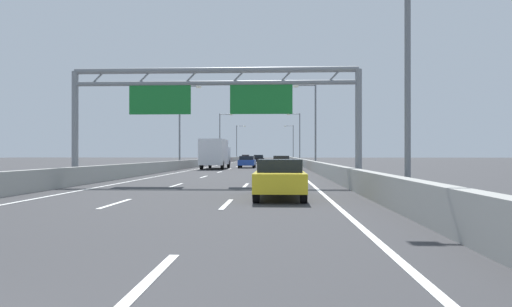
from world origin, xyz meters
name	(u,v)px	position (x,y,z in m)	size (l,w,h in m)	color
ground_plane	(262,162)	(0.00, 100.00, 0.00)	(260.00, 260.00, 0.00)	#38383A
lane_dash_left_1	(116,204)	(-1.80, 12.50, 0.01)	(0.16, 3.00, 0.01)	white
lane_dash_left_2	(176,185)	(-1.80, 21.50, 0.01)	(0.16, 3.00, 0.01)	white
lane_dash_left_3	(204,177)	(-1.80, 30.50, 0.01)	(0.16, 3.00, 0.01)	white
lane_dash_left_4	(220,172)	(-1.80, 39.50, 0.01)	(0.16, 3.00, 0.01)	white
lane_dash_left_5	(230,169)	(-1.80, 48.50, 0.01)	(0.16, 3.00, 0.01)	white
lane_dash_left_6	(237,167)	(-1.80, 57.50, 0.01)	(0.16, 3.00, 0.01)	white
lane_dash_left_7	(242,165)	(-1.80, 66.50, 0.01)	(0.16, 3.00, 0.01)	white
lane_dash_left_8	(246,164)	(-1.80, 75.50, 0.01)	(0.16, 3.00, 0.01)	white
lane_dash_left_9	(250,163)	(-1.80, 84.50, 0.01)	(0.16, 3.00, 0.01)	white
lane_dash_left_10	(252,162)	(-1.80, 93.50, 0.01)	(0.16, 3.00, 0.01)	white
lane_dash_left_11	(254,161)	(-1.80, 102.50, 0.01)	(0.16, 3.00, 0.01)	white
lane_dash_left_12	(256,161)	(-1.80, 111.50, 0.01)	(0.16, 3.00, 0.01)	white
lane_dash_left_13	(258,160)	(-1.80, 120.50, 0.01)	(0.16, 3.00, 0.01)	white
lane_dash_left_14	(259,160)	(-1.80, 129.50, 0.01)	(0.16, 3.00, 0.01)	white
lane_dash_left_15	(260,160)	(-1.80, 138.50, 0.01)	(0.16, 3.00, 0.01)	white
lane_dash_left_16	(261,159)	(-1.80, 147.50, 0.01)	(0.16, 3.00, 0.01)	white
lane_dash_left_17	(262,159)	(-1.80, 156.50, 0.01)	(0.16, 3.00, 0.01)	white
lane_dash_right_0	(148,281)	(1.80, 3.50, 0.01)	(0.16, 3.00, 0.01)	white
lane_dash_right_1	(227,204)	(1.80, 12.50, 0.01)	(0.16, 3.00, 0.01)	white
lane_dash_right_2	(246,185)	(1.80, 21.50, 0.01)	(0.16, 3.00, 0.01)	white
lane_dash_right_3	(254,177)	(1.80, 30.50, 0.01)	(0.16, 3.00, 0.01)	white
lane_dash_right_4	(259,172)	(1.80, 39.50, 0.01)	(0.16, 3.00, 0.01)	white
lane_dash_right_5	(263,169)	(1.80, 48.50, 0.01)	(0.16, 3.00, 0.01)	white
lane_dash_right_6	(265,167)	(1.80, 57.50, 0.01)	(0.16, 3.00, 0.01)	white
lane_dash_right_7	(266,165)	(1.80, 66.50, 0.01)	(0.16, 3.00, 0.01)	white
lane_dash_right_8	(268,164)	(1.80, 75.50, 0.01)	(0.16, 3.00, 0.01)	white
lane_dash_right_9	(269,163)	(1.80, 84.50, 0.01)	(0.16, 3.00, 0.01)	white
lane_dash_right_10	(270,162)	(1.80, 93.50, 0.01)	(0.16, 3.00, 0.01)	white
lane_dash_right_11	(270,161)	(1.80, 102.50, 0.01)	(0.16, 3.00, 0.01)	white
lane_dash_right_12	(271,161)	(1.80, 111.50, 0.01)	(0.16, 3.00, 0.01)	white
lane_dash_right_13	(271,160)	(1.80, 120.50, 0.01)	(0.16, 3.00, 0.01)	white
lane_dash_right_14	(272,160)	(1.80, 129.50, 0.01)	(0.16, 3.00, 0.01)	white
lane_dash_right_15	(272,160)	(1.80, 138.50, 0.01)	(0.16, 3.00, 0.01)	white
lane_dash_right_16	(272,159)	(1.80, 147.50, 0.01)	(0.16, 3.00, 0.01)	white
lane_dash_right_17	(273,159)	(1.80, 156.50, 0.01)	(0.16, 3.00, 0.01)	white
edge_line_left	(233,163)	(-5.25, 88.00, 0.01)	(0.16, 176.00, 0.01)	white
edge_line_right	(287,163)	(5.25, 88.00, 0.01)	(0.16, 176.00, 0.01)	white
barrier_left	(235,159)	(-6.90, 110.00, 0.47)	(0.45, 220.00, 0.95)	#9E9E99
barrier_right	(292,159)	(6.90, 110.00, 0.47)	(0.45, 220.00, 0.95)	#9E9E99
sign_gantry	(214,96)	(-0.06, 22.99, 4.80)	(15.96, 0.36, 6.36)	gray
streetlamp_right_near	(400,39)	(7.47, 13.19, 5.40)	(2.58, 0.28, 9.50)	slate
streetlamp_left_mid	(182,121)	(-7.47, 50.08, 5.40)	(2.58, 0.28, 9.50)	slate
streetlamp_right_mid	(313,121)	(7.47, 50.08, 5.40)	(2.58, 0.28, 9.50)	slate
streetlamp_left_far	(221,135)	(-7.47, 86.97, 5.40)	(2.58, 0.28, 9.50)	slate
streetlamp_right_far	(299,135)	(7.47, 86.97, 5.40)	(2.58, 0.28, 9.50)	slate
streetlamp_left_distant	(237,140)	(-7.47, 123.86, 5.40)	(2.58, 0.28, 9.50)	slate
streetlamp_right_distant	(292,140)	(7.47, 123.86, 5.40)	(2.58, 0.28, 9.50)	slate
orange_car	(281,162)	(3.82, 46.07, 0.76)	(1.82, 4.70, 1.46)	orange
blue_car	(247,162)	(-0.17, 52.66, 0.74)	(1.89, 4.45, 1.41)	#2347AD
green_car	(280,161)	(3.78, 57.40, 0.74)	(1.85, 4.17, 1.43)	#1E7A38
yellow_car	(280,178)	(3.50, 14.74, 0.74)	(1.77, 4.66, 1.41)	yellow
red_car	(246,158)	(-3.47, 98.60, 0.77)	(1.76, 4.26, 1.52)	red
black_car	(259,159)	(0.19, 78.10, 0.77)	(1.77, 4.37, 1.51)	black
box_truck	(215,153)	(-3.45, 48.70, 1.73)	(2.48, 8.47, 3.21)	silver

